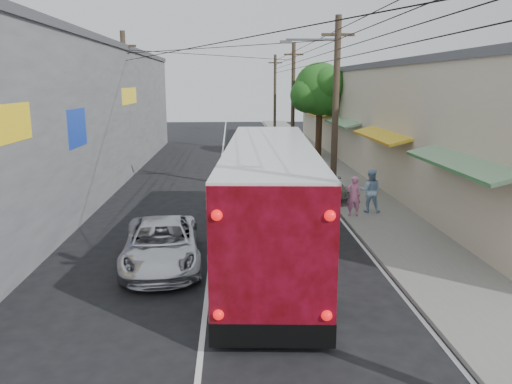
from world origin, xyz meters
TOP-DOWN VIEW (x-y plane):
  - ground at (0.00, 0.00)m, footprint 120.00×120.00m
  - sidewalk at (6.50, 20.00)m, footprint 3.00×80.00m
  - building_right at (10.99, 22.00)m, footprint 7.09×40.00m
  - building_left at (-8.50, 18.00)m, footprint 7.20×36.00m
  - utility_poles at (3.13, 20.33)m, footprint 11.80×45.28m
  - street_tree at (6.87, 26.02)m, footprint 4.40×4.00m
  - coach_bus at (1.80, 6.11)m, footprint 3.38×12.09m
  - jeepney at (-1.40, 5.21)m, footprint 2.61×4.88m
  - parked_suv at (4.60, 13.78)m, footprint 2.36×5.12m
  - parked_car_mid at (3.80, 23.40)m, footprint 2.05×4.08m
  - parked_car_far at (4.60, 28.82)m, footprint 1.79×4.10m
  - pedestrian_near at (5.40, 10.01)m, footprint 0.58×0.39m
  - pedestrian_far at (6.21, 10.54)m, footprint 1.00×0.88m

SIDE VIEW (x-z plane):
  - ground at x=0.00m, z-range 0.00..0.00m
  - sidewalk at x=6.50m, z-range 0.00..0.12m
  - jeepney at x=-1.40m, z-range 0.00..1.30m
  - parked_car_far at x=4.60m, z-range 0.00..1.31m
  - parked_car_mid at x=3.80m, z-range 0.00..1.33m
  - parked_suv at x=4.60m, z-range 0.00..1.45m
  - pedestrian_near at x=5.40m, z-range 0.12..1.70m
  - pedestrian_far at x=6.21m, z-range 0.12..1.87m
  - coach_bus at x=1.80m, z-range 0.06..3.51m
  - building_right at x=10.99m, z-range 0.03..6.28m
  - building_left at x=-8.50m, z-range 0.03..7.28m
  - utility_poles at x=3.13m, z-range 0.13..8.13m
  - street_tree at x=6.87m, z-range 1.37..7.97m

